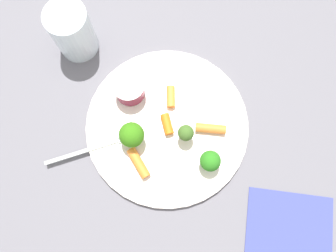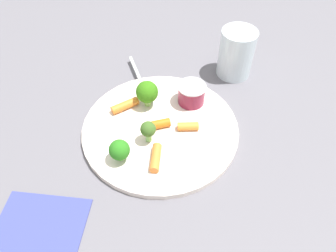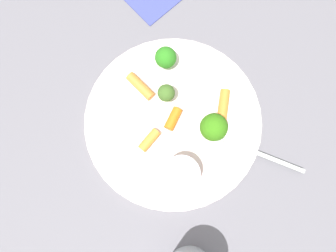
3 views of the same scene
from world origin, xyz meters
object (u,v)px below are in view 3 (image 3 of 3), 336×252
broccoli_floret_0 (166,93)px  carrot_stick_2 (149,140)px  carrot_stick_0 (175,120)px  broccoli_floret_2 (166,58)px  plate (173,121)px  carrot_stick_1 (140,86)px  fork (255,152)px  broccoli_floret_1 (214,127)px  sauce_cup (181,175)px  carrot_stick_3 (223,106)px

broccoli_floret_0 → carrot_stick_2: (-0.02, 0.08, -0.02)m
carrot_stick_0 → broccoli_floret_2: bearing=-44.8°
plate → carrot_stick_1: (0.08, -0.01, 0.01)m
fork → broccoli_floret_2: bearing=-9.6°
broccoli_floret_2 → fork: bearing=170.4°
carrot_stick_1 → carrot_stick_2: (-0.07, 0.06, -0.00)m
broccoli_floret_2 → carrot_stick_1: bearing=82.8°
broccoli_floret_2 → carrot_stick_2: bearing=116.0°
broccoli_floret_2 → carrot_stick_0: bearing=135.2°
broccoli_floret_1 → broccoli_floret_2: bearing=-21.0°
carrot_stick_0 → broccoli_floret_1: bearing=-158.7°
broccoli_floret_0 → broccoli_floret_1: broccoli_floret_1 is taller
sauce_cup → fork: bearing=-125.6°
broccoli_floret_2 → carrot_stick_0: broccoli_floret_2 is taller
plate → carrot_stick_3: carrot_stick_3 is taller
broccoli_floret_0 → fork: (-0.17, -0.01, -0.03)m
broccoli_floret_0 → carrot_stick_2: 0.08m
sauce_cup → carrot_stick_0: (0.06, -0.07, -0.01)m
plate → carrot_stick_0: bearing=168.8°
carrot_stick_0 → carrot_stick_2: bearing=75.7°
broccoli_floret_0 → broccoli_floret_1: 0.09m
broccoli_floret_2 → carrot_stick_2: broccoli_floret_2 is taller
broccoli_floret_1 → broccoli_floret_2: (0.13, -0.05, -0.01)m
carrot_stick_0 → fork: carrot_stick_0 is taller
broccoli_floret_1 → broccoli_floret_2: broccoli_floret_1 is taller
plate → broccoli_floret_0: 0.05m
plate → sauce_cup: 0.10m
carrot_stick_3 → fork: carrot_stick_3 is taller
plate → carrot_stick_1: carrot_stick_1 is taller
broccoli_floret_1 → carrot_stick_1: size_ratio=1.04×
plate → carrot_stick_3: bearing=-128.5°
plate → broccoli_floret_0: size_ratio=6.55×
carrot_stick_2 → broccoli_floret_0: bearing=-73.7°
carrot_stick_2 → carrot_stick_3: bearing=-117.9°
broccoli_floret_0 → broccoli_floret_2: size_ratio=1.02×
broccoli_floret_0 → carrot_stick_0: 0.05m
carrot_stick_3 → carrot_stick_0: bearing=53.7°
broccoli_floret_1 → carrot_stick_1: bearing=4.1°
carrot_stick_1 → fork: (-0.22, -0.03, -0.01)m
broccoli_floret_2 → carrot_stick_1: (0.01, 0.06, -0.02)m
plate → broccoli_floret_0: broccoli_floret_0 is taller
broccoli_floret_1 → carrot_stick_3: broccoli_floret_1 is taller
carrot_stick_2 → carrot_stick_3: size_ratio=0.70×
carrot_stick_0 → carrot_stick_2: same height
broccoli_floret_1 → carrot_stick_0: (0.06, 0.02, -0.03)m
plate → broccoli_floret_2: broccoli_floret_2 is taller
carrot_stick_3 → broccoli_floret_1: bearing=100.3°
carrot_stick_1 → broccoli_floret_1: bearing=-175.9°
broccoli_floret_2 → carrot_stick_3: broccoli_floret_2 is taller
sauce_cup → carrot_stick_1: 0.17m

